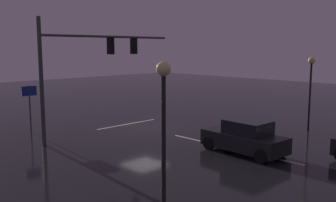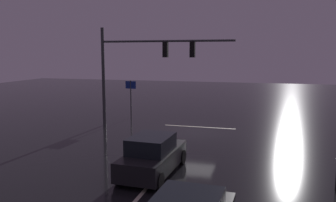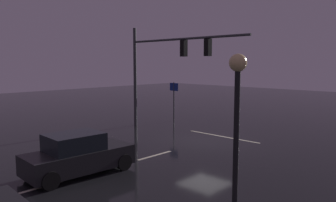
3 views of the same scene
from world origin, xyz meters
name	(u,v)px [view 2 (image 2 of 3)]	position (x,y,z in m)	size (l,w,h in m)	color
ground_plane	(195,133)	(0.00, 0.00, 0.00)	(80.00, 80.00, 0.00)	black
traffic_signal_assembly	(143,60)	(3.75, -0.58, 4.69)	(9.25, 0.47, 6.90)	#383A3D
lane_dash_far	(181,149)	(0.00, 4.00, 0.00)	(2.20, 0.16, 0.01)	beige
lane_dash_mid	(143,192)	(0.00, 10.00, 0.00)	(2.20, 0.16, 0.01)	beige
stop_bar	(200,127)	(0.00, -1.77, 0.00)	(5.00, 0.16, 0.01)	beige
car_approaching	(153,156)	(0.26, 8.04, 0.80)	(2.08, 4.44, 1.70)	black
route_sign	(131,91)	(5.96, -3.84, 2.15)	(0.90, 0.17, 2.99)	#383A3D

